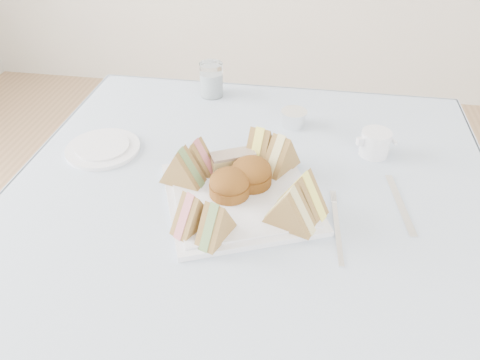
# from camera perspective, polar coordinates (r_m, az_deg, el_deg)

# --- Properties ---
(table) EXTENTS (0.90, 0.90, 0.74)m
(table) POSITION_cam_1_polar(r_m,az_deg,el_deg) (1.23, 0.94, -15.53)
(table) COLOR brown
(table) RESTS_ON floor
(tablecloth) EXTENTS (1.02, 1.02, 0.01)m
(tablecloth) POSITION_cam_1_polar(r_m,az_deg,el_deg) (0.96, 1.16, -1.92)
(tablecloth) COLOR #A4BEE2
(tablecloth) RESTS_ON table
(serving_plate) EXTENTS (0.38, 0.38, 0.01)m
(serving_plate) POSITION_cam_1_polar(r_m,az_deg,el_deg) (0.94, 0.00, -2.13)
(serving_plate) COLOR white
(serving_plate) RESTS_ON tablecloth
(sandwich_fl_a) EXTENTS (0.08, 0.09, 0.08)m
(sandwich_fl_a) POSITION_cam_1_polar(r_m,az_deg,el_deg) (0.85, -5.87, -3.69)
(sandwich_fl_a) COLOR #9F8045
(sandwich_fl_a) RESTS_ON serving_plate
(sandwich_fl_b) EXTENTS (0.07, 0.10, 0.08)m
(sandwich_fl_b) POSITION_cam_1_polar(r_m,az_deg,el_deg) (0.83, -3.00, -4.92)
(sandwich_fl_b) COLOR #9F8045
(sandwich_fl_b) RESTS_ON serving_plate
(sandwich_fr_a) EXTENTS (0.11, 0.08, 0.09)m
(sandwich_fr_a) POSITION_cam_1_polar(r_m,az_deg,el_deg) (0.89, 7.66, -1.38)
(sandwich_fr_a) COLOR #9F8045
(sandwich_fr_a) RESTS_ON serving_plate
(sandwich_fr_b) EXTENTS (0.11, 0.07, 0.09)m
(sandwich_fr_b) POSITION_cam_1_polar(r_m,az_deg,el_deg) (0.85, 6.16, -3.25)
(sandwich_fr_b) COLOR #9F8045
(sandwich_fr_b) RESTS_ON serving_plate
(sandwich_bl_a) EXTENTS (0.10, 0.06, 0.08)m
(sandwich_bl_a) POSITION_cam_1_polar(r_m,az_deg,el_deg) (0.96, -7.10, 1.73)
(sandwich_bl_a) COLOR #9F8045
(sandwich_bl_a) RESTS_ON serving_plate
(sandwich_bl_b) EXTENTS (0.09, 0.07, 0.08)m
(sandwich_bl_b) POSITION_cam_1_polar(r_m,az_deg,el_deg) (0.99, -5.29, 3.04)
(sandwich_bl_b) COLOR #9F8045
(sandwich_bl_b) RESTS_ON serving_plate
(sandwich_br_a) EXTENTS (0.09, 0.11, 0.08)m
(sandwich_br_a) POSITION_cam_1_polar(r_m,az_deg,el_deg) (0.99, 5.02, 3.38)
(sandwich_br_a) COLOR #9F8045
(sandwich_br_a) RESTS_ON serving_plate
(sandwich_br_b) EXTENTS (0.07, 0.11, 0.09)m
(sandwich_br_b) POSITION_cam_1_polar(r_m,az_deg,el_deg) (1.01, 2.45, 4.28)
(sandwich_br_b) COLOR #9F8045
(sandwich_br_b) RESTS_ON serving_plate
(scone_left) EXTENTS (0.10, 0.10, 0.05)m
(scone_left) POSITION_cam_1_polar(r_m,az_deg,el_deg) (0.92, -1.31, -0.51)
(scone_left) COLOR brown
(scone_left) RESTS_ON serving_plate
(scone_right) EXTENTS (0.12, 0.12, 0.06)m
(scone_right) POSITION_cam_1_polar(r_m,az_deg,el_deg) (0.95, 1.38, 0.87)
(scone_right) COLOR brown
(scone_right) RESTS_ON serving_plate
(pastry_slice) EXTENTS (0.10, 0.07, 0.04)m
(pastry_slice) POSITION_cam_1_polar(r_m,az_deg,el_deg) (1.00, -0.86, 2.24)
(pastry_slice) COLOR #E2CC7D
(pastry_slice) RESTS_ON serving_plate
(side_plate) EXTENTS (0.22, 0.22, 0.01)m
(side_plate) POSITION_cam_1_polar(r_m,az_deg,el_deg) (1.14, -16.35, 3.69)
(side_plate) COLOR white
(side_plate) RESTS_ON tablecloth
(water_glass) EXTENTS (0.07, 0.07, 0.09)m
(water_glass) POSITION_cam_1_polar(r_m,az_deg,el_deg) (1.32, -3.50, 12.11)
(water_glass) COLOR white
(water_glass) RESTS_ON tablecloth
(tea_strainer) EXTENTS (0.08, 0.08, 0.04)m
(tea_strainer) POSITION_cam_1_polar(r_m,az_deg,el_deg) (1.19, 6.57, 7.40)
(tea_strainer) COLOR white
(tea_strainer) RESTS_ON tablecloth
(knife) EXTENTS (0.04, 0.19, 0.00)m
(knife) POSITION_cam_1_polar(r_m,az_deg,el_deg) (0.99, 18.92, -2.80)
(knife) COLOR white
(knife) RESTS_ON tablecloth
(fork) EXTENTS (0.02, 0.17, 0.00)m
(fork) POSITION_cam_1_polar(r_m,az_deg,el_deg) (0.89, 11.79, -6.25)
(fork) COLOR white
(fork) RESTS_ON tablecloth
(creamer_jug) EXTENTS (0.09, 0.09, 0.06)m
(creamer_jug) POSITION_cam_1_polar(r_m,az_deg,el_deg) (1.11, 16.14, 4.33)
(creamer_jug) COLOR white
(creamer_jug) RESTS_ON tablecloth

